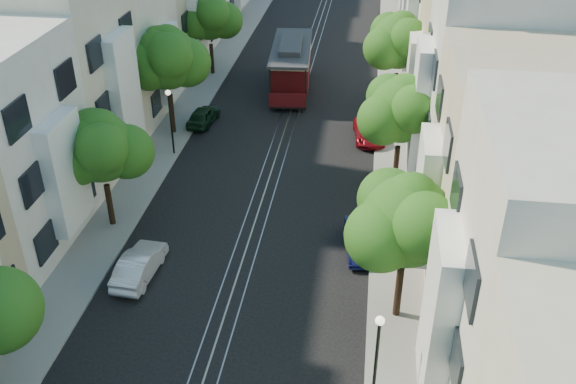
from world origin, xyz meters
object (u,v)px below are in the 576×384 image
at_px(tree_e_b, 408,223).
at_px(parked_car_e_mid, 360,240).
at_px(parked_car_e_far, 369,132).
at_px(tree_e_d, 400,42).
at_px(cable_car, 291,64).
at_px(parked_car_w_far, 203,115).
at_px(tree_w_c, 167,59).
at_px(tree_e_c, 402,112).
at_px(tree_w_b, 101,149).
at_px(lamp_west, 170,113).
at_px(parked_car_w_mid, 139,265).
at_px(lamp_east, 377,349).
at_px(tree_w_d, 210,18).

bearing_deg(tree_e_b, parked_car_e_mid, 111.65).
bearing_deg(parked_car_e_far, tree_e_d, 65.47).
bearing_deg(cable_car, parked_car_e_far, -56.02).
distance_m(tree_e_b, parked_car_e_mid, 6.38).
relative_size(parked_car_e_mid, parked_car_w_far, 1.02).
height_order(tree_e_d, tree_w_c, tree_w_c).
height_order(tree_e_b, tree_e_c, tree_e_b).
height_order(tree_w_b, parked_car_e_mid, tree_w_b).
bearing_deg(tree_e_b, cable_car, 107.50).
height_order(tree_e_b, tree_w_c, tree_w_c).
xyz_separation_m(lamp_west, cable_car, (5.80, 11.59, -0.80)).
xyz_separation_m(cable_car, parked_car_e_far, (6.10, -7.82, -1.50)).
xyz_separation_m(tree_e_d, parked_car_e_far, (-1.66, -5.20, -4.32)).
bearing_deg(parked_car_e_mid, tree_e_c, 67.16).
xyz_separation_m(tree_e_d, parked_car_w_mid, (-11.66, -20.81, -4.24)).
height_order(tree_w_c, parked_car_w_far, tree_w_c).
bearing_deg(parked_car_e_mid, parked_car_w_far, 122.64).
bearing_deg(lamp_east, tree_e_b, 79.07).
relative_size(lamp_east, parked_car_w_far, 1.16).
bearing_deg(tree_e_c, tree_e_b, -90.00).
distance_m(tree_e_b, tree_w_b, 15.25).
height_order(tree_w_b, parked_car_w_mid, tree_w_b).
xyz_separation_m(tree_w_b, tree_w_d, (0.00, 22.00, 0.20)).
height_order(tree_e_d, tree_w_b, tree_e_d).
height_order(lamp_east, lamp_west, same).
bearing_deg(lamp_west, tree_e_b, -43.85).
relative_size(parked_car_e_mid, parked_car_e_far, 0.92).
height_order(tree_w_d, parked_car_e_far, tree_w_d).
height_order(lamp_west, parked_car_w_far, lamp_west).
relative_size(tree_e_b, lamp_west, 1.61).
bearing_deg(parked_car_e_mid, lamp_west, 136.79).
xyz_separation_m(parked_car_e_far, parked_car_w_mid, (-10.00, -15.61, 0.08)).
bearing_deg(parked_car_e_mid, cable_car, 99.18).
height_order(tree_e_d, lamp_east, tree_e_d).
height_order(tree_e_d, parked_car_w_mid, tree_e_d).
xyz_separation_m(tree_e_c, parked_car_w_mid, (-11.66, -9.81, -3.97)).
bearing_deg(tree_e_c, cable_car, 119.68).
distance_m(cable_car, parked_car_e_mid, 21.01).
bearing_deg(parked_car_e_mid, tree_w_c, 130.33).
xyz_separation_m(tree_w_d, parked_car_e_mid, (12.61, -22.48, -4.00)).
distance_m(tree_e_d, cable_car, 8.66).
relative_size(tree_e_b, parked_car_w_far, 1.87).
bearing_deg(parked_car_e_far, tree_e_c, -80.84).
height_order(tree_e_c, lamp_west, tree_e_c).
bearing_deg(tree_e_b, parked_car_w_mid, 174.18).
bearing_deg(tree_w_c, parked_car_w_far, 48.06).
relative_size(tree_w_b, parked_car_e_mid, 1.72).
bearing_deg(tree_e_d, cable_car, 161.37).
distance_m(lamp_east, parked_car_w_mid, 12.54).
relative_size(tree_e_b, lamp_east, 1.61).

